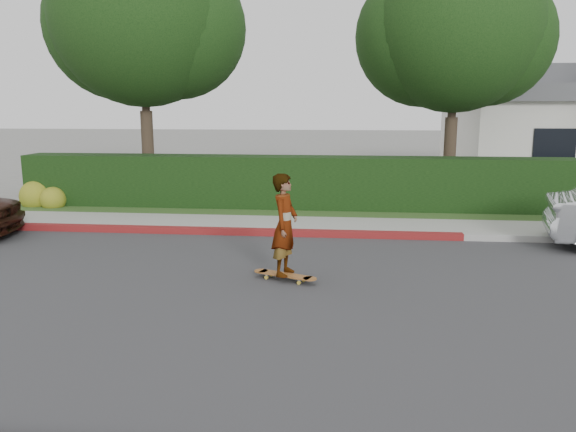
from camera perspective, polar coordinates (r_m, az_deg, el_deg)
name	(u,v)px	position (r m, az deg, el deg)	size (l,w,h in m)	color
ground	(449,305)	(8.61, 16.07, -8.64)	(120.00, 120.00, 0.00)	slate
road	(449,304)	(8.61, 16.07, -8.61)	(60.00, 8.00, 0.01)	#2D2D30
curb_far	(416,236)	(12.49, 12.85, -1.98)	(60.00, 0.20, 0.15)	#9E9E99
curb_red_section	(191,231)	(12.87, -9.84, -1.47)	(12.00, 0.21, 0.15)	maroon
sidewalk_far	(411,228)	(13.37, 12.40, -1.18)	(60.00, 1.60, 0.12)	gray
planting_strip	(404,215)	(14.93, 11.72, 0.09)	(60.00, 1.60, 0.10)	#2D4C1E
hedge	(292,184)	(15.39, 0.41, 3.30)	(15.00, 1.00, 1.50)	black
flowering_shrub	(42,197)	(17.16, -23.76, 1.76)	(1.40, 1.00, 0.90)	#2D4C19
tree_left	(144,22)	(17.87, -14.46, 18.57)	(5.99, 5.21, 8.00)	#33261C
tree_center	(455,33)	(17.55, 16.56, 17.42)	(5.66, 4.84, 7.44)	#33261C
skateboard	(285,275)	(9.32, -0.32, -6.03)	(1.14, 0.64, 0.11)	gold
skateboarder	(285,225)	(9.10, -0.32, -0.90)	(0.61, 0.40, 1.67)	white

